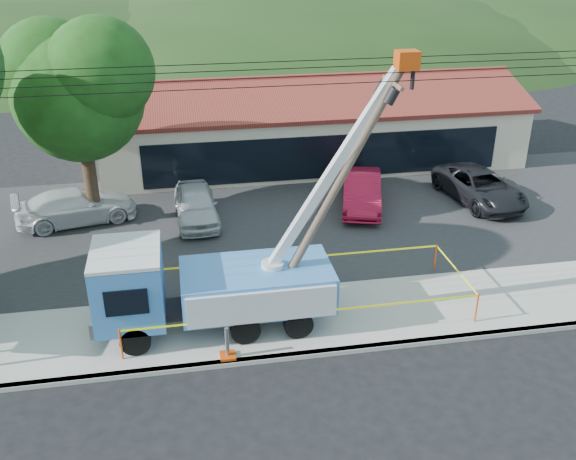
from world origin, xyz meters
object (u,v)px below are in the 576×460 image
(car_white, at_px, (79,224))
(car_dark, at_px, (477,203))
(car_silver, at_px, (197,222))
(car_red, at_px, (361,209))
(leaning_pole, at_px, (335,187))
(utility_truck, at_px, (207,283))

(car_white, xyz_separation_m, car_dark, (18.38, -0.93, 0.00))
(car_silver, relative_size, car_red, 0.93)
(leaning_pole, relative_size, car_dark, 1.60)
(leaning_pole, bearing_deg, car_dark, 42.17)
(utility_truck, distance_m, car_silver, 8.55)
(utility_truck, relative_size, leaning_pole, 1.16)
(utility_truck, height_order, car_red, utility_truck)
(car_silver, xyz_separation_m, car_dark, (13.21, -0.17, 0.00))
(leaning_pole, height_order, car_white, leaning_pole)
(leaning_pole, xyz_separation_m, car_white, (-9.23, 9.22, -4.78))
(utility_truck, distance_m, leaning_pole, 5.06)
(car_red, bearing_deg, car_silver, -163.74)
(leaning_pole, bearing_deg, utility_truck, 178.76)
(car_red, xyz_separation_m, car_white, (-12.73, 0.63, 0.00))
(utility_truck, bearing_deg, car_dark, 31.84)
(leaning_pole, xyz_separation_m, car_dark, (9.15, 8.29, -4.78))
(utility_truck, relative_size, car_silver, 2.21)
(car_red, relative_size, car_white, 0.94)
(leaning_pole, distance_m, car_dark, 13.24)
(car_silver, distance_m, car_white, 5.22)
(car_dark, bearing_deg, utility_truck, -156.23)
(car_silver, bearing_deg, car_red, -1.35)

